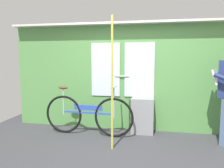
# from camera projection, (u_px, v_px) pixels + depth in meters

# --- Properties ---
(ground_plane) EXTENTS (6.09, 4.11, 0.04)m
(ground_plane) POSITION_uv_depth(u_px,v_px,m) (123.00, 155.00, 3.45)
(ground_plane) COLOR #38383D
(train_door_wall) EXTENTS (5.09, 0.28, 2.20)m
(train_door_wall) POSITION_uv_depth(u_px,v_px,m) (132.00, 75.00, 4.53)
(train_door_wall) COLOR #56934C
(train_door_wall) RESTS_ON ground_plane
(bicycle_near_door) EXTENTS (1.78, 0.44, 0.97)m
(bicycle_near_door) POSITION_uv_depth(u_px,v_px,m) (88.00, 115.00, 4.27)
(bicycle_near_door) COLOR black
(bicycle_near_door) RESTS_ON ground_plane
(trash_bin_by_wall) EXTENTS (0.44, 0.28, 0.70)m
(trash_bin_by_wall) POSITION_uv_depth(u_px,v_px,m) (142.00, 116.00, 4.37)
(trash_bin_by_wall) COLOR gray
(trash_bin_by_wall) RESTS_ON ground_plane
(handrail_pole) EXTENTS (0.04, 0.04, 2.16)m
(handrail_pole) POSITION_uv_depth(u_px,v_px,m) (112.00, 84.00, 3.52)
(handrail_pole) COLOR #C6C14C
(handrail_pole) RESTS_ON ground_plane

